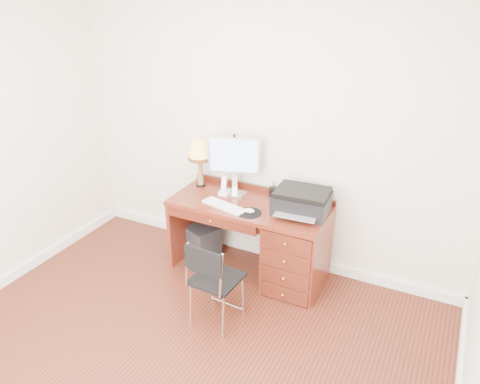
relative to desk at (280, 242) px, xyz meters
The scene contains 12 objects.
ground 1.50m from the desk, 102.93° to the right, with size 4.00×4.00×0.00m, color #3E170E.
room_shell 0.91m from the desk, 112.63° to the right, with size 4.00×4.00×4.00m.
desk is the anchor object (origin of this frame).
monitor 0.90m from the desk, 164.95° to the left, with size 0.49×0.24×0.58m.
keyboard 0.63m from the desk, 161.19° to the right, with size 0.46×0.13×0.02m, color white.
mouse_pad 0.46m from the desk, 142.16° to the right, with size 0.22×0.22×0.04m.
printer 0.48m from the desk, 16.76° to the left, with size 0.51×0.41×0.22m.
leg_lamp 1.18m from the desk, behind, with size 0.23×0.23×0.48m.
phone 0.74m from the desk, behind, with size 0.10×0.10×0.19m.
pen_cup 0.48m from the desk, 127.83° to the left, with size 0.08×0.08×0.10m, color black.
chair 0.89m from the desk, 106.05° to the right, with size 0.40×0.40×0.80m.
equipment_box 0.91m from the desk, behind, with size 0.28×0.28×0.33m, color black.
Camera 1 is at (1.68, -2.18, 2.70)m, focal length 35.00 mm.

